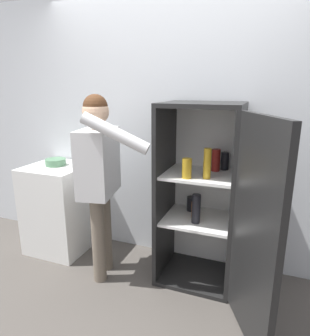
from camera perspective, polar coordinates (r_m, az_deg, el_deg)
name	(u,v)px	position (r m, az deg, el deg)	size (l,w,h in m)	color
ground_plane	(129,312)	(2.58, -4.91, -25.60)	(12.00, 12.00, 0.00)	#4C4742
wall_back	(171,131)	(2.89, 3.06, 7.03)	(7.00, 0.06, 2.55)	silver
refrigerator	(211,200)	(2.51, 10.58, -6.10)	(0.98, 1.16, 1.57)	black
person	(99,167)	(2.58, -10.53, 0.10)	(0.72, 0.59, 1.63)	#726656
counter	(60,207)	(3.34, -17.62, -7.18)	(0.59, 0.59, 0.91)	white
bowl	(56,162)	(3.21, -18.39, 1.08)	(0.21, 0.21, 0.07)	#517F5B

